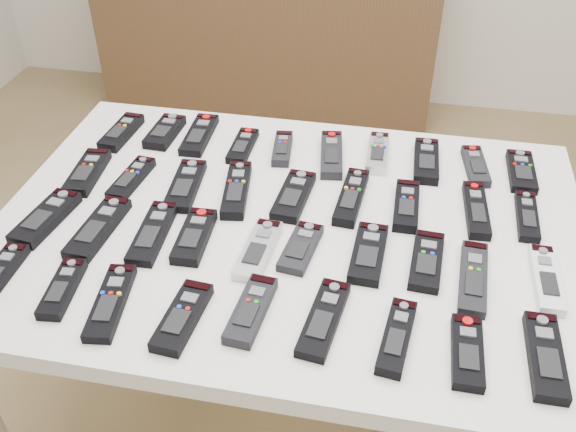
% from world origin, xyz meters
% --- Properties ---
extents(ground, '(4.00, 4.00, 0.00)m').
position_xyz_m(ground, '(0.00, 0.00, 0.00)').
color(ground, olive).
rests_on(ground, ground).
extents(table, '(1.25, 0.88, 0.78)m').
position_xyz_m(table, '(0.00, -0.14, 0.72)').
color(table, white).
rests_on(table, ground).
extents(sideboard, '(1.64, 0.46, 0.81)m').
position_xyz_m(sideboard, '(-0.48, 1.78, 0.41)').
color(sideboard, '#49381D').
rests_on(sideboard, ground).
extents(remote_0, '(0.06, 0.17, 0.02)m').
position_xyz_m(remote_0, '(-0.49, 0.13, 0.79)').
color(remote_0, black).
rests_on(remote_0, table).
extents(remote_1, '(0.07, 0.15, 0.02)m').
position_xyz_m(remote_1, '(-0.38, 0.15, 0.79)').
color(remote_1, black).
rests_on(remote_1, table).
extents(remote_2, '(0.06, 0.19, 0.02)m').
position_xyz_m(remote_2, '(-0.29, 0.16, 0.79)').
color(remote_2, black).
rests_on(remote_2, table).
extents(remote_3, '(0.05, 0.15, 0.02)m').
position_xyz_m(remote_3, '(-0.17, 0.13, 0.79)').
color(remote_3, black).
rests_on(remote_3, table).
extents(remote_4, '(0.06, 0.14, 0.02)m').
position_xyz_m(remote_4, '(-0.07, 0.13, 0.79)').
color(remote_4, black).
rests_on(remote_4, table).
extents(remote_5, '(0.08, 0.19, 0.02)m').
position_xyz_m(remote_5, '(0.06, 0.13, 0.79)').
color(remote_5, black).
rests_on(remote_5, table).
extents(remote_6, '(0.05, 0.16, 0.02)m').
position_xyz_m(remote_6, '(0.17, 0.16, 0.79)').
color(remote_6, '#B7B7BC').
rests_on(remote_6, table).
extents(remote_7, '(0.06, 0.18, 0.02)m').
position_xyz_m(remote_7, '(0.28, 0.14, 0.79)').
color(remote_7, black).
rests_on(remote_7, table).
extents(remote_8, '(0.07, 0.16, 0.02)m').
position_xyz_m(remote_8, '(0.40, 0.15, 0.79)').
color(remote_8, black).
rests_on(remote_8, table).
extents(remote_9, '(0.06, 0.16, 0.02)m').
position_xyz_m(remote_9, '(0.50, 0.14, 0.79)').
color(remote_9, black).
rests_on(remote_9, table).
extents(remote_10, '(0.07, 0.18, 0.02)m').
position_xyz_m(remote_10, '(-0.49, -0.06, 0.79)').
color(remote_10, black).
rests_on(remote_10, table).
extents(remote_11, '(0.06, 0.17, 0.02)m').
position_xyz_m(remote_11, '(-0.38, -0.06, 0.79)').
color(remote_11, black).
rests_on(remote_11, table).
extents(remote_12, '(0.08, 0.19, 0.02)m').
position_xyz_m(remote_12, '(-0.25, -0.06, 0.79)').
color(remote_12, black).
rests_on(remote_12, table).
extents(remote_13, '(0.08, 0.21, 0.02)m').
position_xyz_m(remote_13, '(-0.13, -0.06, 0.79)').
color(remote_13, black).
rests_on(remote_13, table).
extents(remote_14, '(0.07, 0.18, 0.02)m').
position_xyz_m(remote_14, '(-0.00, -0.06, 0.79)').
color(remote_14, black).
rests_on(remote_14, table).
extents(remote_15, '(0.06, 0.20, 0.02)m').
position_xyz_m(remote_15, '(0.12, -0.04, 0.79)').
color(remote_15, black).
rests_on(remote_15, table).
extents(remote_16, '(0.05, 0.17, 0.02)m').
position_xyz_m(remote_16, '(0.25, -0.05, 0.79)').
color(remote_16, black).
rests_on(remote_16, table).
extents(remote_17, '(0.06, 0.19, 0.02)m').
position_xyz_m(remote_17, '(0.39, -0.03, 0.79)').
color(remote_17, black).
rests_on(remote_17, table).
extents(remote_18, '(0.05, 0.17, 0.02)m').
position_xyz_m(remote_18, '(0.50, -0.03, 0.79)').
color(remote_18, black).
rests_on(remote_18, table).
extents(remote_19, '(0.08, 0.19, 0.02)m').
position_xyz_m(remote_19, '(-0.50, -0.24, 0.79)').
color(remote_19, black).
rests_on(remote_19, table).
extents(remote_20, '(0.07, 0.20, 0.02)m').
position_xyz_m(remote_20, '(-0.38, -0.25, 0.79)').
color(remote_20, black).
rests_on(remote_20, table).
extents(remote_21, '(0.07, 0.20, 0.02)m').
position_xyz_m(remote_21, '(-0.26, -0.24, 0.79)').
color(remote_21, black).
rests_on(remote_21, table).
extents(remote_22, '(0.06, 0.17, 0.02)m').
position_xyz_m(remote_22, '(-0.18, -0.24, 0.79)').
color(remote_22, black).
rests_on(remote_22, table).
extents(remote_23, '(0.07, 0.18, 0.02)m').
position_xyz_m(remote_23, '(-0.04, -0.25, 0.79)').
color(remote_23, '#B7B7BC').
rests_on(remote_23, table).
extents(remote_24, '(0.07, 0.15, 0.02)m').
position_xyz_m(remote_24, '(0.04, -0.23, 0.79)').
color(remote_24, black).
rests_on(remote_24, table).
extents(remote_25, '(0.07, 0.17, 0.02)m').
position_xyz_m(remote_25, '(0.18, -0.22, 0.79)').
color(remote_25, black).
rests_on(remote_25, table).
extents(remote_26, '(0.07, 0.17, 0.02)m').
position_xyz_m(remote_26, '(0.29, -0.22, 0.79)').
color(remote_26, black).
rests_on(remote_26, table).
extents(remote_27, '(0.06, 0.20, 0.02)m').
position_xyz_m(remote_27, '(0.38, -0.25, 0.79)').
color(remote_27, black).
rests_on(remote_27, table).
extents(remote_28, '(0.05, 0.18, 0.02)m').
position_xyz_m(remote_28, '(0.52, -0.23, 0.79)').
color(remote_28, silver).
rests_on(remote_28, table).
extents(remote_30, '(0.06, 0.15, 0.02)m').
position_xyz_m(remote_30, '(-0.37, -0.43, 0.79)').
color(remote_30, black).
rests_on(remote_30, table).
extents(remote_31, '(0.08, 0.19, 0.02)m').
position_xyz_m(remote_31, '(-0.27, -0.44, 0.79)').
color(remote_31, black).
rests_on(remote_31, table).
extents(remote_32, '(0.07, 0.17, 0.02)m').
position_xyz_m(remote_32, '(-0.13, -0.45, 0.79)').
color(remote_32, black).
rests_on(remote_32, table).
extents(remote_33, '(0.07, 0.17, 0.02)m').
position_xyz_m(remote_33, '(-0.01, -0.41, 0.79)').
color(remote_33, black).
rests_on(remote_33, table).
extents(remote_34, '(0.08, 0.19, 0.02)m').
position_xyz_m(remote_34, '(0.12, -0.41, 0.79)').
color(remote_34, black).
rests_on(remote_34, table).
extents(remote_35, '(0.06, 0.17, 0.02)m').
position_xyz_m(remote_35, '(0.25, -0.43, 0.79)').
color(remote_35, black).
rests_on(remote_35, table).
extents(remote_36, '(0.05, 0.15, 0.02)m').
position_xyz_m(remote_36, '(0.37, -0.44, 0.79)').
color(remote_36, black).
rests_on(remote_36, table).
extents(remote_37, '(0.06, 0.18, 0.02)m').
position_xyz_m(remote_37, '(0.49, -0.42, 0.79)').
color(remote_37, black).
rests_on(remote_37, table).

